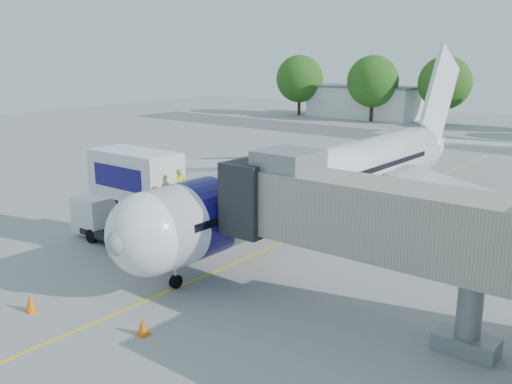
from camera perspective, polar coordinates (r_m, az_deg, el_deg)
The scene contains 12 objects.
ground at distance 33.73m, azimuth 3.85°, elevation -4.57°, with size 160.00×160.00×0.00m, color #9C9C99.
guidance_line at distance 33.73m, azimuth 3.85°, elevation -4.56°, with size 0.15×70.00×0.01m, color yellow.
taxiway_strip at distance 71.48m, azimuth 23.67°, elevation 4.08°, with size 120.00×10.00×0.01m, color #59595B.
aircraft at distance 36.30m, azimuth 7.67°, elevation 1.48°, with size 34.17×37.73×11.35m.
jet_bridge at distance 22.74m, azimuth 10.36°, elevation -2.42°, with size 13.90×3.20×6.60m.
catering_hiloader at distance 32.19m, azimuth -12.58°, elevation -0.66°, with size 8.56×2.44×5.50m.
safety_cone_a at distance 22.91m, azimuth -11.25°, elevation -13.05°, with size 0.47×0.47×0.75m.
safety_cone_b at distance 26.13m, azimuth -21.60°, elevation -10.27°, with size 0.50×0.50×0.79m.
outbuilding_left at distance 98.24m, azimuth 10.77°, elevation 8.89°, with size 18.40×8.40×5.30m.
tree_a at distance 100.12m, azimuth 4.38°, elevation 11.22°, with size 8.06×8.06×10.27m.
tree_b at distance 92.79m, azimuth 11.60°, elevation 10.79°, with size 8.05×8.05×10.27m.
tree_c at distance 91.86m, azimuth 18.36°, elevation 10.32°, with size 7.99×7.99×10.18m.
Camera 1 is at (18.30, -26.29, 10.59)m, focal length 40.00 mm.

